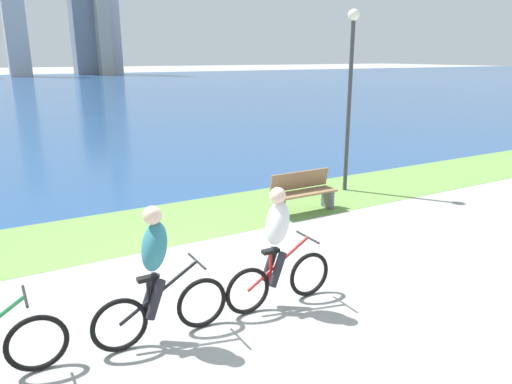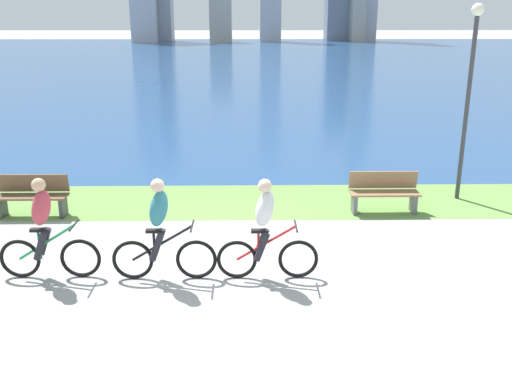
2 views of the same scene
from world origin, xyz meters
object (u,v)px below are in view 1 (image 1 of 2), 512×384
Objects in this scene: bench_near_path at (303,192)px; cyclist_lead at (278,249)px; cyclist_trailing at (157,276)px; lamppost_tall at (350,77)px.

cyclist_lead is at bearing -130.05° from bench_near_path.
cyclist_trailing is 7.85m from lamppost_tall.
cyclist_trailing is 5.45m from bench_near_path.
cyclist_trailing is at bearing -143.78° from bench_near_path.
cyclist_trailing is at bearing 180.00° from cyclist_lead.
bench_near_path is at bearing 36.22° from cyclist_trailing.
lamppost_tall reaches higher than cyclist_lead.
lamppost_tall is (1.98, 0.92, 2.38)m from bench_near_path.
cyclist_trailing is 1.14× the size of bench_near_path.
cyclist_trailing is at bearing -147.01° from lamppost_tall.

